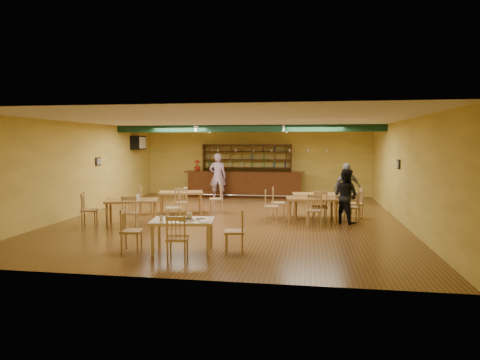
% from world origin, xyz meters
% --- Properties ---
extents(floor, '(12.00, 12.00, 0.00)m').
position_xyz_m(floor, '(0.00, 0.00, 0.00)').
color(floor, brown).
rests_on(floor, ground).
extents(ceiling_beam, '(10.00, 0.30, 0.25)m').
position_xyz_m(ceiling_beam, '(0.00, 2.80, 2.87)').
color(ceiling_beam, black).
rests_on(ceiling_beam, ceiling).
extents(track_rail_left, '(0.05, 2.50, 0.05)m').
position_xyz_m(track_rail_left, '(-1.80, 3.40, 2.94)').
color(track_rail_left, white).
rests_on(track_rail_left, ceiling).
extents(track_rail_right, '(0.05, 2.50, 0.05)m').
position_xyz_m(track_rail_right, '(1.40, 3.40, 2.94)').
color(track_rail_right, white).
rests_on(track_rail_right, ceiling).
extents(ac_unit, '(0.34, 0.70, 0.48)m').
position_xyz_m(ac_unit, '(-4.80, 4.20, 2.35)').
color(ac_unit, white).
rests_on(ac_unit, wall_left).
extents(picture_left, '(0.04, 0.34, 0.28)m').
position_xyz_m(picture_left, '(-4.97, 1.00, 1.70)').
color(picture_left, black).
rests_on(picture_left, wall_left).
extents(picture_right, '(0.04, 0.34, 0.28)m').
position_xyz_m(picture_right, '(4.97, 0.50, 1.70)').
color(picture_right, black).
rests_on(picture_right, wall_right).
extents(bar_counter, '(5.10, 0.85, 1.13)m').
position_xyz_m(bar_counter, '(-0.41, 5.15, 0.56)').
color(bar_counter, '#33160A').
rests_on(bar_counter, ground).
extents(back_bar_hutch, '(3.95, 0.40, 2.28)m').
position_xyz_m(back_bar_hutch, '(-0.41, 5.78, 1.14)').
color(back_bar_hutch, '#33160A').
rests_on(back_bar_hutch, ground).
extents(poinsettia, '(0.33, 0.33, 0.46)m').
position_xyz_m(poinsettia, '(-2.51, 5.15, 1.36)').
color(poinsettia, '#A3200F').
rests_on(poinsettia, bar_counter).
extents(dining_table_a, '(1.63, 1.24, 0.72)m').
position_xyz_m(dining_table_a, '(-1.90, 0.72, 0.36)').
color(dining_table_a, '#915D33').
rests_on(dining_table_a, ground).
extents(dining_table_b, '(1.59, 1.05, 0.75)m').
position_xyz_m(dining_table_b, '(2.57, 0.54, 0.38)').
color(dining_table_b, '#915D33').
rests_on(dining_table_b, ground).
extents(dining_table_c, '(1.66, 1.28, 0.73)m').
position_xyz_m(dining_table_c, '(-2.68, -1.47, 0.36)').
color(dining_table_c, '#915D33').
rests_on(dining_table_c, ground).
extents(dining_table_d, '(1.55, 1.03, 0.74)m').
position_xyz_m(dining_table_d, '(2.39, -0.25, 0.37)').
color(dining_table_d, '#915D33').
rests_on(dining_table_d, ground).
extents(near_table, '(1.42, 1.02, 0.71)m').
position_xyz_m(near_table, '(-0.35, -4.23, 0.35)').
color(near_table, beige).
rests_on(near_table, ground).
extents(pizza_tray, '(0.52, 0.52, 0.01)m').
position_xyz_m(pizza_tray, '(-0.26, -4.23, 0.71)').
color(pizza_tray, silver).
rests_on(pizza_tray, near_table).
extents(parmesan_shaker, '(0.08, 0.08, 0.11)m').
position_xyz_m(parmesan_shaker, '(-0.77, -4.37, 0.76)').
color(parmesan_shaker, '#EAE5C6').
rests_on(parmesan_shaker, near_table).
extents(napkin_stack, '(0.23, 0.20, 0.03)m').
position_xyz_m(napkin_stack, '(-0.02, -4.04, 0.72)').
color(napkin_stack, white).
rests_on(napkin_stack, near_table).
extents(pizza_server, '(0.31, 0.26, 0.00)m').
position_xyz_m(pizza_server, '(-0.11, -4.18, 0.72)').
color(pizza_server, silver).
rests_on(pizza_server, pizza_tray).
extents(side_plate, '(0.25, 0.25, 0.01)m').
position_xyz_m(side_plate, '(0.17, -4.41, 0.71)').
color(side_plate, white).
rests_on(side_plate, near_table).
extents(patron_bar, '(0.74, 0.53, 1.92)m').
position_xyz_m(patron_bar, '(-1.42, 4.33, 0.96)').
color(patron_bar, '#874AA1').
rests_on(patron_bar, ground).
extents(patron_right_a, '(0.98, 0.96, 1.60)m').
position_xyz_m(patron_right_a, '(3.37, -0.26, 0.80)').
color(patron_right_a, black).
rests_on(patron_right_a, ground).
extents(patron_right_b, '(1.06, 0.75, 1.66)m').
position_xyz_m(patron_right_b, '(3.59, 1.75, 0.83)').
color(patron_right_b, slate).
rests_on(patron_right_b, ground).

